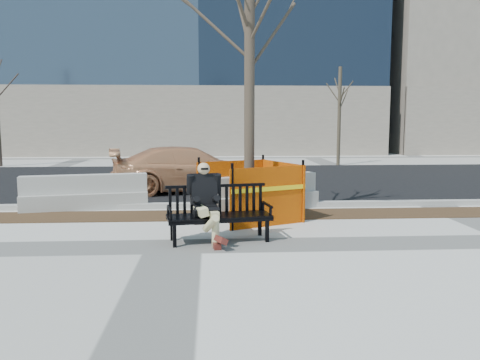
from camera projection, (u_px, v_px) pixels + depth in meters
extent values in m
plane|color=beige|center=(174.00, 246.00, 8.15)|extent=(120.00, 120.00, 0.00)
cube|color=#47301C|center=(183.00, 216.00, 10.72)|extent=(40.00, 1.20, 0.02)
cube|color=black|center=(193.00, 180.00, 16.86)|extent=(60.00, 10.40, 0.01)
cube|color=#9E9B93|center=(185.00, 205.00, 11.66)|extent=(60.00, 0.25, 0.12)
imported|color=tan|center=(190.00, 191.00, 14.34)|extent=(4.81, 2.69, 1.32)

